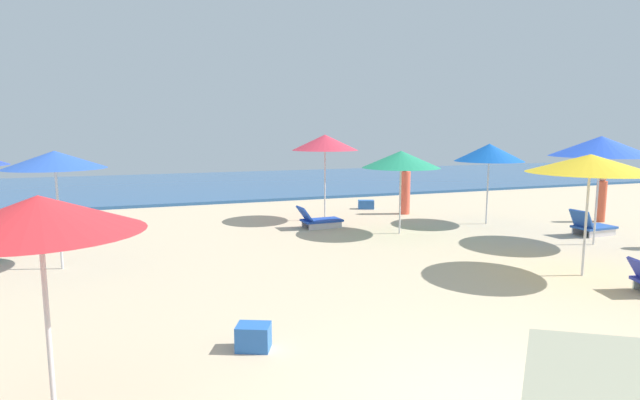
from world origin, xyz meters
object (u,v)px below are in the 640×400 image
(lounge_chair_0_0, at_px, (591,226))
(lounge_chair_5_0, at_px, (318,220))
(beachgoer_2, at_px, (601,199))
(cooler_box_0, at_px, (366,205))
(umbrella_7, at_px, (489,153))
(umbrella_5, at_px, (325,143))
(umbrella_6, at_px, (39,214))
(umbrella_0, at_px, (601,146))
(umbrella_3, at_px, (401,159))
(beachgoer_3, at_px, (405,192))
(cooler_box_2, at_px, (253,337))
(umbrella_1, at_px, (590,164))
(umbrella_4, at_px, (55,160))

(lounge_chair_0_0, distance_m, lounge_chair_5_0, 7.76)
(beachgoer_2, height_order, cooler_box_0, beachgoer_2)
(umbrella_7, bearing_deg, umbrella_5, 153.18)
(umbrella_5, bearing_deg, umbrella_6, -123.33)
(umbrella_0, distance_m, umbrella_7, 3.42)
(umbrella_3, relative_size, beachgoer_3, 1.38)
(umbrella_5, bearing_deg, umbrella_0, -46.55)
(umbrella_3, distance_m, cooler_box_2, 8.51)
(umbrella_1, relative_size, umbrella_6, 1.05)
(beachgoer_3, xyz_separation_m, cooler_box_2, (-7.39, -9.05, -0.62))
(beachgoer_2, bearing_deg, cooler_box_2, -155.07)
(lounge_chair_0_0, bearing_deg, umbrella_5, 50.78)
(beachgoer_2, bearing_deg, umbrella_7, 167.01)
(umbrella_1, bearing_deg, umbrella_0, 38.24)
(umbrella_6, bearing_deg, cooler_box_2, 27.38)
(umbrella_3, bearing_deg, umbrella_1, -73.35)
(beachgoer_3, xyz_separation_m, cooler_box_0, (-0.80, 1.46, -0.63))
(lounge_chair_5_0, bearing_deg, umbrella_6, 142.95)
(beachgoer_2, relative_size, cooler_box_0, 2.67)
(umbrella_1, height_order, umbrella_6, umbrella_1)
(umbrella_0, relative_size, umbrella_5, 1.00)
(umbrella_1, bearing_deg, lounge_chair_5_0, 117.37)
(umbrella_7, distance_m, beachgoer_2, 4.09)
(umbrella_6, relative_size, cooler_box_2, 5.27)
(lounge_chair_0_0, bearing_deg, cooler_box_2, 109.16)
(umbrella_7, bearing_deg, umbrella_0, -77.01)
(umbrella_0, height_order, umbrella_5, same)
(beachgoer_2, xyz_separation_m, cooler_box_0, (-5.99, 4.94, -0.59))
(umbrella_4, relative_size, beachgoer_3, 1.48)
(lounge_chair_5_0, distance_m, cooler_box_0, 4.05)
(umbrella_0, distance_m, umbrella_1, 3.28)
(cooler_box_0, bearing_deg, umbrella_1, 114.14)
(umbrella_3, relative_size, umbrella_7, 0.94)
(umbrella_6, distance_m, beachgoer_2, 16.35)
(umbrella_3, xyz_separation_m, cooler_box_2, (-5.59, -6.11, -1.95))
(umbrella_4, distance_m, umbrella_6, 6.51)
(umbrella_4, relative_size, cooler_box_0, 4.31)
(umbrella_3, xyz_separation_m, cooler_box_0, (1.00, 4.40, -1.96))
(lounge_chair_0_0, xyz_separation_m, umbrella_3, (-4.95, 2.04, 1.86))
(lounge_chair_0_0, height_order, umbrella_7, umbrella_7)
(lounge_chair_5_0, bearing_deg, umbrella_4, 106.50)
(umbrella_6, bearing_deg, cooler_box_0, 52.88)
(umbrella_0, bearing_deg, beachgoer_2, 39.26)
(lounge_chair_5_0, xyz_separation_m, umbrella_7, (5.20, -1.21, 2.00))
(umbrella_3, xyz_separation_m, umbrella_4, (-8.58, -0.81, 0.21))
(umbrella_3, bearing_deg, umbrella_7, 6.66)
(umbrella_7, xyz_separation_m, cooler_box_2, (-8.88, -6.50, -2.07))
(beachgoer_2, bearing_deg, cooler_box_0, 141.51)
(umbrella_0, relative_size, umbrella_6, 1.18)
(umbrella_0, height_order, cooler_box_2, umbrella_0)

